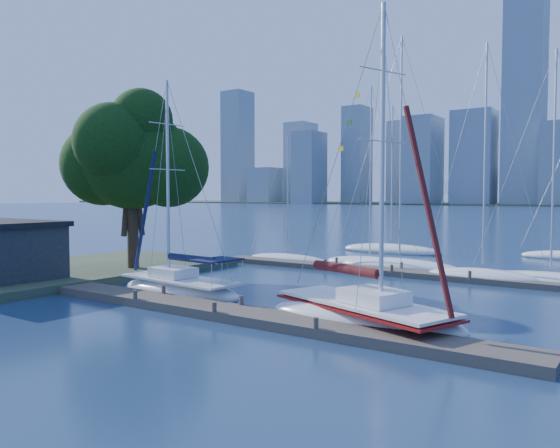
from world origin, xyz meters
The scene contains 13 objects.
ground centered at (0.00, 0.00, 0.00)m, with size 700.00×700.00×0.00m, color #17294B.
near_dock centered at (0.00, 0.00, 0.20)m, with size 26.00×2.00×0.40m, color #443A32.
far_dock centered at (2.00, 16.00, 0.18)m, with size 30.00×1.80×0.36m, color #443A32.
shore centered at (-17.00, 3.00, 0.25)m, with size 12.00×22.00×0.50m, color #38472D.
tree centered at (-13.27, 5.92, 8.02)m, with size 9.37×8.52×12.06m.
sailboat_navy centered at (-5.38, 2.41, 0.94)m, with size 8.13×3.31×11.92m.
sailboat_maroon centered at (5.54, 1.87, 1.00)m, with size 9.05×5.49×13.19m.
bg_boat_0 centered at (-8.93, 17.72, 0.22)m, with size 7.42×2.06×10.26m.
bg_boat_1 centered at (-2.57, 19.35, 0.26)m, with size 7.48×3.20×13.73m.
bg_boat_2 centered at (0.17, 18.45, 0.31)m, with size 9.33×5.58×16.73m.
bg_boat_3 centered at (6.39, 16.59, 0.30)m, with size 7.35×3.74×14.90m.
bg_boat_4 centered at (10.07, 17.40, 0.27)m, with size 8.96×3.58×14.16m.
bg_boat_6 centered at (-5.05, 29.02, 0.28)m, with size 9.89×4.21×13.89m.
Camera 1 is at (15.32, -17.92, 5.29)m, focal length 35.00 mm.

